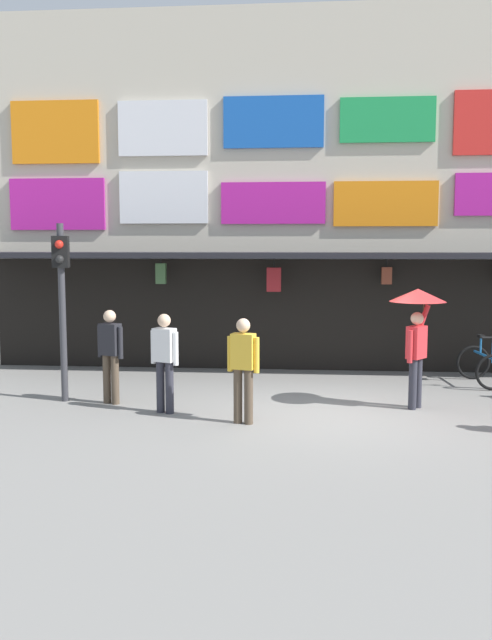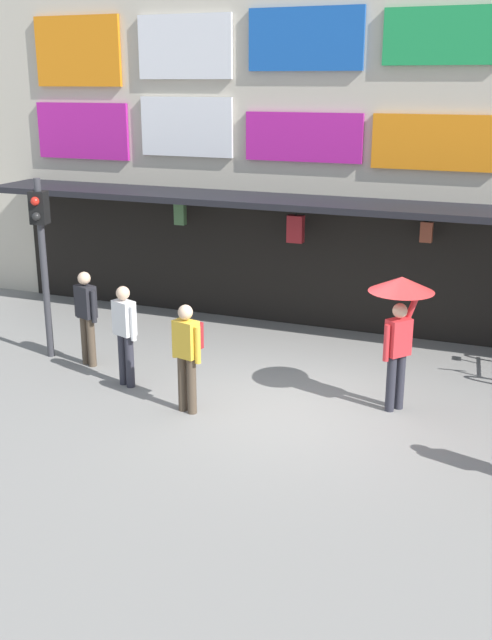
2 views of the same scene
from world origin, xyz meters
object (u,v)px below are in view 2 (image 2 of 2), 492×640
traffic_light_near (42,240)px  pedestrian_in_yellow (125,330)px  pedestrian_with_umbrella (400,306)px  pedestrian_in_black (86,313)px  pedestrian_in_purple (187,350)px

traffic_light_near → pedestrian_in_yellow: (1.99, -0.68, -1.19)m
traffic_light_near → pedestrian_in_yellow: bearing=-18.9°
pedestrian_in_yellow → pedestrian_with_umbrella: size_ratio=0.81×
pedestrian_with_umbrella → pedestrian_in_black: (-5.35, -0.10, -0.69)m
pedestrian_in_purple → pedestrian_in_yellow: (-1.38, 0.54, -0.04)m
pedestrian_in_purple → pedestrian_in_yellow: same height
pedestrian_in_purple → pedestrian_in_black: 2.71m
pedestrian_in_black → traffic_light_near: bearing=172.8°
pedestrian_in_black → pedestrian_in_yellow: bearing=-27.5°
pedestrian_in_purple → pedestrian_in_yellow: 1.48m
traffic_light_near → pedestrian_in_yellow: size_ratio=1.90×
pedestrian_in_yellow → pedestrian_in_black: size_ratio=1.00×
pedestrian_with_umbrella → pedestrian_in_black: 5.39m
pedestrian_in_yellow → pedestrian_with_umbrella: pedestrian_with_umbrella is taller
pedestrian_in_purple → pedestrian_in_black: size_ratio=1.00×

